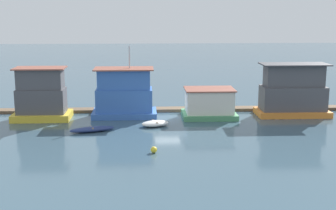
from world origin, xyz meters
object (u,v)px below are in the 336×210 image
Objects in this scene: houseboat_blue at (124,95)px; dinghy_white at (155,123)px; houseboat_yellow at (41,96)px; houseboat_orange at (293,93)px; dinghy_navy at (92,129)px; buoy_yellow at (154,150)px; houseboat_green at (209,104)px; mooring_post_near_left at (324,105)px.

houseboat_blue reaches higher than dinghy_white.
houseboat_yellow is 8.09m from houseboat_blue.
houseboat_orange is at bearing 1.16° from houseboat_yellow.
houseboat_yellow is 25.11m from houseboat_orange.
houseboat_yellow is at bearing 136.90° from dinghy_navy.
houseboat_yellow is at bearing 133.07° from buoy_yellow.
houseboat_green is at bearing 24.71° from dinghy_navy.
houseboat_orange is at bearing 15.50° from dinghy_white.
houseboat_blue is 5.59m from dinghy_white.
dinghy_navy is at bearing -113.75° from houseboat_blue.
houseboat_yellow reaches higher than dinghy_white.
houseboat_yellow reaches higher than houseboat_green.
houseboat_yellow is 1.35× the size of dinghy_navy.
dinghy_navy is 8.38× the size of buoy_yellow.
houseboat_orange is 18.83m from buoy_yellow.
mooring_post_near_left is (18.10, 5.64, 0.44)m from dinghy_white.
houseboat_orange is 2.46× the size of dinghy_white.
houseboat_orange is 5.14× the size of mooring_post_near_left.
houseboat_green is 12.82m from mooring_post_near_left.
houseboat_blue is at bearing 66.25° from dinghy_navy.
houseboat_orange reaches higher than mooring_post_near_left.
houseboat_yellow is at bearing -178.84° from houseboat_orange.
mooring_post_near_left is at bearing 36.82° from buoy_yellow.
houseboat_green reaches higher than dinghy_navy.
houseboat_orange reaches higher than houseboat_yellow.
dinghy_white is (11.03, -3.39, -2.01)m from houseboat_yellow.
houseboat_yellow reaches higher than mooring_post_near_left.
dinghy_white is 2.09× the size of mooring_post_near_left.
dinghy_white is 8.12m from buoy_yellow.
dinghy_white reaches higher than buoy_yellow.
dinghy_white reaches higher than dinghy_navy.
houseboat_yellow is 1.88× the size of dinghy_white.
mooring_post_near_left is (29.13, 2.25, -1.58)m from houseboat_yellow.
dinghy_white is at bearing -17.10° from houseboat_yellow.
houseboat_green is 12.95m from buoy_yellow.
mooring_post_near_left is at bearing 4.41° from houseboat_yellow.
dinghy_navy is at bearing -162.86° from mooring_post_near_left.
houseboat_orange is (8.59, 0.47, 0.95)m from houseboat_green.
houseboat_blue is 6.83m from dinghy_navy.
houseboat_blue is at bearing 124.79° from dinghy_white.
houseboat_orange is at bearing -156.64° from mooring_post_near_left.
buoy_yellow is at bearing -46.93° from houseboat_yellow.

